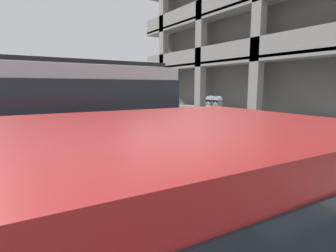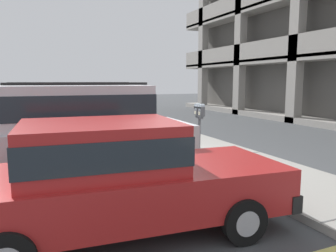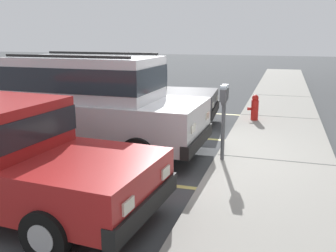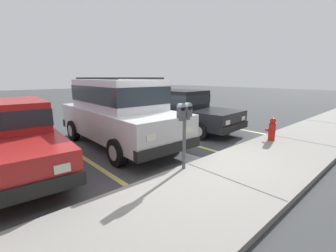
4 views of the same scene
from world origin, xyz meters
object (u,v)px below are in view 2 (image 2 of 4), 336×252
dark_hatchback (116,175)px  fire_hydrant (156,127)px  parking_meter_near (199,118)px  red_sedan (56,124)px  silver_suv (78,128)px

dark_hatchback → fire_hydrant: (-6.30, 3.03, -0.36)m
parking_meter_near → red_sedan: bearing=-135.0°
silver_suv → fire_hydrant: (-3.53, 3.11, -0.62)m
red_sedan → fire_hydrant: size_ratio=6.56×
red_sedan → parking_meter_near: size_ratio=3.26×
silver_suv → fire_hydrant: size_ratio=6.88×
dark_hatchback → parking_meter_near: bearing=138.6°
dark_hatchback → parking_meter_near: (-2.68, 2.73, 0.35)m
parking_meter_near → fire_hydrant: 3.70m
parking_meter_near → fire_hydrant: (-3.62, 0.30, -0.71)m
red_sedan → dark_hatchback: bearing=-1.1°
silver_suv → red_sedan: silver_suv is taller
parking_meter_near → fire_hydrant: size_ratio=2.01×
red_sedan → fire_hydrant: (-0.57, 3.34, -0.36)m
dark_hatchback → fire_hydrant: size_ratio=6.56×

